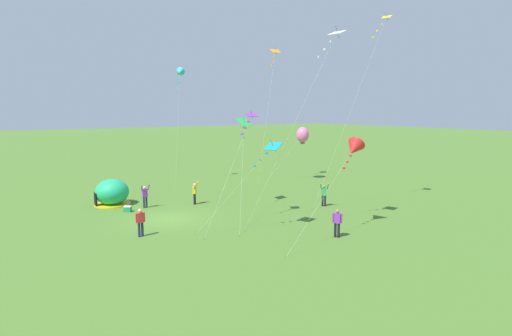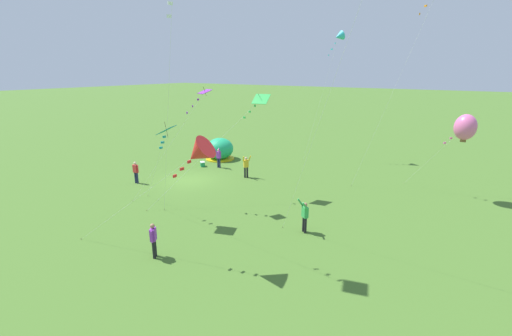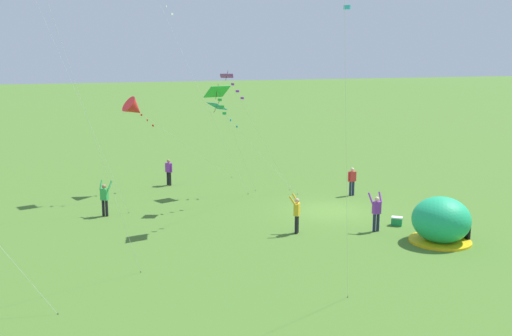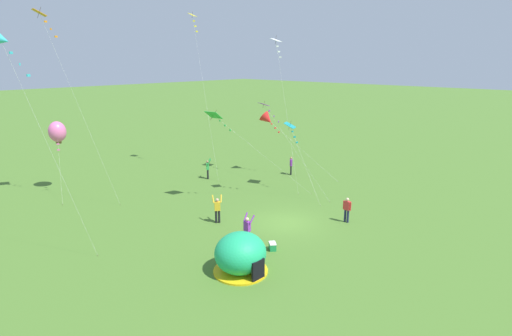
{
  "view_description": "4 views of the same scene",
  "coord_description": "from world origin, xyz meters",
  "views": [
    {
      "loc": [
        26.05,
        -9.91,
        7.57
      ],
      "look_at": [
        3.69,
        4.89,
        3.68
      ],
      "focal_mm": 28.0,
      "sensor_mm": 36.0,
      "label": 1
    },
    {
      "loc": [
        18.8,
        18.8,
        8.53
      ],
      "look_at": [
        -0.84,
        5.85,
        1.74
      ],
      "focal_mm": 24.0,
      "sensor_mm": 36.0,
      "label": 2
    },
    {
      "loc": [
        -28.29,
        14.77,
        8.51
      ],
      "look_at": [
        0.96,
        3.99,
        2.49
      ],
      "focal_mm": 42.0,
      "sensor_mm": 36.0,
      "label": 3
    },
    {
      "loc": [
        -19.63,
        -15.21,
        10.5
      ],
      "look_at": [
        1.41,
        4.05,
        2.77
      ],
      "focal_mm": 28.0,
      "sensor_mm": 36.0,
      "label": 4
    }
  ],
  "objects": [
    {
      "name": "kite_cyan",
      "position": [
        -13.3,
        6.74,
        11.43
      ],
      "size": [
        3.22,
        2.54,
        11.97
      ],
      "color": "silver",
      "rests_on": "ground"
    },
    {
      "name": "person_watching_sky",
      "position": [
        9.44,
        6.91,
        0.96
      ],
      "size": [
        0.49,
        0.42,
        1.72
      ],
      "color": "black",
      "rests_on": "ground"
    },
    {
      "name": "popup_tent",
      "position": [
        -6.59,
        -2.21,
        1.0
      ],
      "size": [
        2.81,
        2.81,
        2.1
      ],
      "color": "#1EAD6B",
      "rests_on": "ground"
    },
    {
      "name": "kite_pink",
      "position": [
        -7.04,
        18.02,
        4.92
      ],
      "size": [
        2.32,
        4.19,
        5.78
      ],
      "color": "silver",
      "rests_on": "ground"
    },
    {
      "name": "kite_yellow",
      "position": [
        5.2,
        15.28,
        13.77
      ],
      "size": [
        2.42,
        5.65,
        14.83
      ],
      "color": "silver",
      "rests_on": "ground"
    },
    {
      "name": "kite_orange",
      "position": [
        -8.14,
        15.03,
        13.18
      ],
      "size": [
        3.02,
        4.46,
        13.99
      ],
      "color": "silver",
      "rests_on": "ground"
    },
    {
      "name": "kite_red",
      "position": [
        8.51,
        9.11,
        5.16
      ],
      "size": [
        2.63,
        7.66,
        5.91
      ],
      "color": "silver",
      "rests_on": "ground"
    },
    {
      "name": "person_strolling",
      "position": [
        2.81,
        -2.87,
        0.96
      ],
      "size": [
        0.26,
        0.59,
        1.72
      ],
      "color": "#1E2347",
      "rests_on": "ground"
    },
    {
      "name": "person_flying_kite",
      "position": [
        -3.08,
        3.41,
        1.0
      ],
      "size": [
        0.72,
        0.68,
        1.89
      ],
      "color": "black",
      "rests_on": "ground"
    },
    {
      "name": "cooler_box",
      "position": [
        -3.63,
        -1.84,
        0.22
      ],
      "size": [
        0.62,
        0.64,
        0.44
      ],
      "color": "#1E8C4C",
      "rests_on": "ground"
    },
    {
      "name": "person_far_back",
      "position": [
        -4.12,
        -0.33,
        1.0
      ],
      "size": [
        0.47,
        0.68,
        1.89
      ],
      "color": "#1E2347",
      "rests_on": "ground"
    },
    {
      "name": "kite_teal",
      "position": [
        6.03,
        4.41,
        5.17
      ],
      "size": [
        2.51,
        5.08,
        5.78
      ],
      "color": "silver",
      "rests_on": "ground"
    },
    {
      "name": "kite_green",
      "position": [
        -0.28,
        6.4,
        6.48
      ],
      "size": [
        7.0,
        4.97,
        7.04
      ],
      "color": "silver",
      "rests_on": "ground"
    },
    {
      "name": "person_arms_raised",
      "position": [
        3.22,
        11.67,
        1.0
      ],
      "size": [
        0.68,
        0.72,
        1.89
      ],
      "color": "black",
      "rests_on": "ground"
    },
    {
      "name": "kite_white",
      "position": [
        7.95,
        7.61,
        11.74
      ],
      "size": [
        3.34,
        5.44,
        12.55
      ],
      "color": "silver",
      "rests_on": "ground"
    },
    {
      "name": "ground_plane",
      "position": [
        0.0,
        0.0,
        0.0
      ],
      "size": [
        300.0,
        300.0,
        0.0
      ],
      "primitive_type": "plane",
      "color": "#477028"
    },
    {
      "name": "kite_purple",
      "position": [
        3.32,
        4.59,
        6.9
      ],
      "size": [
        2.7,
        5.28,
        7.55
      ],
      "color": "silver",
      "rests_on": "ground"
    }
  ]
}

